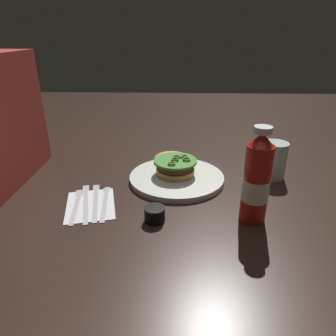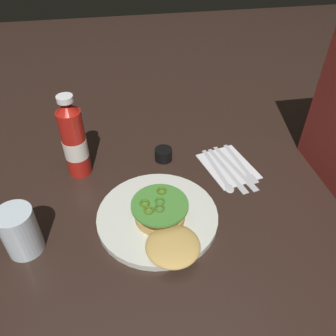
{
  "view_description": "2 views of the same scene",
  "coord_description": "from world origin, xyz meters",
  "px_view_note": "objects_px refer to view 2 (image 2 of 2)",
  "views": [
    {
      "loc": [
        -0.78,
        0.04,
        0.41
      ],
      "look_at": [
        -0.05,
        0.06,
        0.09
      ],
      "focal_mm": 32.67,
      "sensor_mm": 36.0,
      "label": 1
    },
    {
      "loc": [
        0.59,
        -0.03,
        0.62
      ],
      "look_at": [
        -0.03,
        0.08,
        0.08
      ],
      "focal_mm": 36.28,
      "sensor_mm": 36.0,
      "label": 2
    }
  ],
  "objects_px": {
    "condiment_cup": "(163,154)",
    "steak_knife": "(229,172)",
    "water_glass": "(20,231)",
    "fork_utensil": "(242,166)",
    "burger_sandwich": "(164,223)",
    "ketchup_bottle": "(74,141)",
    "butter_knife": "(237,169)",
    "spoon_utensil": "(221,175)",
    "napkin": "(228,166)",
    "dinner_plate": "(157,216)"
  },
  "relations": [
    {
      "from": "water_glass",
      "to": "spoon_utensil",
      "type": "height_order",
      "value": "water_glass"
    },
    {
      "from": "spoon_utensil",
      "to": "condiment_cup",
      "type": "bearing_deg",
      "value": -125.28
    },
    {
      "from": "napkin",
      "to": "ketchup_bottle",
      "type": "bearing_deg",
      "value": -97.08
    },
    {
      "from": "condiment_cup",
      "to": "napkin",
      "type": "height_order",
      "value": "condiment_cup"
    },
    {
      "from": "napkin",
      "to": "spoon_utensil",
      "type": "distance_m",
      "value": 0.05
    },
    {
      "from": "ketchup_bottle",
      "to": "napkin",
      "type": "bearing_deg",
      "value": 82.92
    },
    {
      "from": "burger_sandwich",
      "to": "water_glass",
      "type": "bearing_deg",
      "value": -92.43
    },
    {
      "from": "butter_knife",
      "to": "burger_sandwich",
      "type": "bearing_deg",
      "value": -52.58
    },
    {
      "from": "burger_sandwich",
      "to": "butter_knife",
      "type": "height_order",
      "value": "burger_sandwich"
    },
    {
      "from": "dinner_plate",
      "to": "napkin",
      "type": "xyz_separation_m",
      "value": [
        -0.16,
        0.22,
        -0.01
      ]
    },
    {
      "from": "burger_sandwich",
      "to": "butter_knife",
      "type": "xyz_separation_m",
      "value": [
        -0.18,
        0.23,
        -0.03
      ]
    },
    {
      "from": "napkin",
      "to": "butter_knife",
      "type": "distance_m",
      "value": 0.03
    },
    {
      "from": "spoon_utensil",
      "to": "steak_knife",
      "type": "relative_size",
      "value": 0.93
    },
    {
      "from": "steak_knife",
      "to": "butter_knife",
      "type": "xyz_separation_m",
      "value": [
        -0.01,
        0.02,
        0.0
      ]
    },
    {
      "from": "spoon_utensil",
      "to": "fork_utensil",
      "type": "relative_size",
      "value": 1.04
    },
    {
      "from": "burger_sandwich",
      "to": "napkin",
      "type": "height_order",
      "value": "burger_sandwich"
    },
    {
      "from": "steak_knife",
      "to": "condiment_cup",
      "type": "bearing_deg",
      "value": -118.58
    },
    {
      "from": "spoon_utensil",
      "to": "water_glass",
      "type": "bearing_deg",
      "value": -72.79
    },
    {
      "from": "butter_knife",
      "to": "fork_utensil",
      "type": "relative_size",
      "value": 1.14
    },
    {
      "from": "dinner_plate",
      "to": "condiment_cup",
      "type": "distance_m",
      "value": 0.22
    },
    {
      "from": "water_glass",
      "to": "fork_utensil",
      "type": "xyz_separation_m",
      "value": [
        -0.18,
        0.56,
        -0.05
      ]
    },
    {
      "from": "burger_sandwich",
      "to": "ketchup_bottle",
      "type": "distance_m",
      "value": 0.32
    },
    {
      "from": "water_glass",
      "to": "spoon_utensil",
      "type": "relative_size",
      "value": 0.61
    },
    {
      "from": "dinner_plate",
      "to": "spoon_utensil",
      "type": "distance_m",
      "value": 0.23
    },
    {
      "from": "condiment_cup",
      "to": "spoon_utensil",
      "type": "xyz_separation_m",
      "value": [
        0.1,
        0.14,
        -0.01
      ]
    },
    {
      "from": "spoon_utensil",
      "to": "napkin",
      "type": "bearing_deg",
      "value": 140.16
    },
    {
      "from": "water_glass",
      "to": "condiment_cup",
      "type": "distance_m",
      "value": 0.43
    },
    {
      "from": "water_glass",
      "to": "butter_knife",
      "type": "distance_m",
      "value": 0.56
    },
    {
      "from": "condiment_cup",
      "to": "butter_knife",
      "type": "bearing_deg",
      "value": 66.04
    },
    {
      "from": "burger_sandwich",
      "to": "steak_knife",
      "type": "height_order",
      "value": "burger_sandwich"
    },
    {
      "from": "ketchup_bottle",
      "to": "napkin",
      "type": "relative_size",
      "value": 1.44
    },
    {
      "from": "burger_sandwich",
      "to": "napkin",
      "type": "relative_size",
      "value": 1.35
    },
    {
      "from": "water_glass",
      "to": "steak_knife",
      "type": "distance_m",
      "value": 0.54
    },
    {
      "from": "ketchup_bottle",
      "to": "water_glass",
      "type": "height_order",
      "value": "ketchup_bottle"
    },
    {
      "from": "burger_sandwich",
      "to": "fork_utensil",
      "type": "relative_size",
      "value": 1.21
    },
    {
      "from": "napkin",
      "to": "fork_utensil",
      "type": "distance_m",
      "value": 0.04
    },
    {
      "from": "burger_sandwich",
      "to": "fork_utensil",
      "type": "distance_m",
      "value": 0.32
    },
    {
      "from": "ketchup_bottle",
      "to": "water_glass",
      "type": "xyz_separation_m",
      "value": [
        0.24,
        -0.11,
        -0.05
      ]
    },
    {
      "from": "water_glass",
      "to": "napkin",
      "type": "xyz_separation_m",
      "value": [
        -0.19,
        0.52,
        -0.05
      ]
    },
    {
      "from": "butter_knife",
      "to": "steak_knife",
      "type": "bearing_deg",
      "value": -77.37
    },
    {
      "from": "condiment_cup",
      "to": "napkin",
      "type": "xyz_separation_m",
      "value": [
        0.06,
        0.17,
        -0.02
      ]
    },
    {
      "from": "water_glass",
      "to": "fork_utensil",
      "type": "relative_size",
      "value": 0.63
    },
    {
      "from": "water_glass",
      "to": "napkin",
      "type": "distance_m",
      "value": 0.55
    },
    {
      "from": "steak_knife",
      "to": "butter_knife",
      "type": "height_order",
      "value": "same"
    },
    {
      "from": "dinner_plate",
      "to": "condiment_cup",
      "type": "bearing_deg",
      "value": 166.98
    },
    {
      "from": "condiment_cup",
      "to": "steak_knife",
      "type": "height_order",
      "value": "condiment_cup"
    },
    {
      "from": "butter_knife",
      "to": "fork_utensil",
      "type": "bearing_deg",
      "value": 123.34
    },
    {
      "from": "napkin",
      "to": "butter_knife",
      "type": "xyz_separation_m",
      "value": [
        0.02,
        0.02,
        0.0
      ]
    },
    {
      "from": "dinner_plate",
      "to": "ketchup_bottle",
      "type": "xyz_separation_m",
      "value": [
        -0.21,
        -0.18,
        0.1
      ]
    },
    {
      "from": "condiment_cup",
      "to": "butter_knife",
      "type": "xyz_separation_m",
      "value": [
        0.09,
        0.19,
        -0.01
      ]
    }
  ]
}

